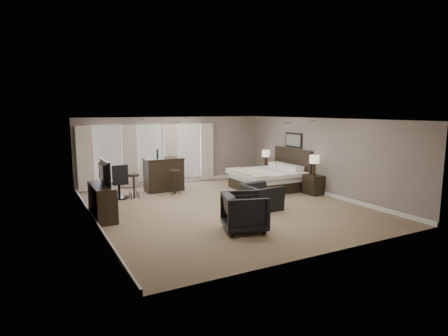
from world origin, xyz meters
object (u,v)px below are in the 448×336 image
dresser (102,202)px  bar_stool_left (134,186)px  bar_counter (164,174)px  bar_stool_right (175,182)px  nightstand_near (313,185)px  lamp_far (266,158)px  tv (101,182)px  nightstand_far (266,173)px  lamp_near (314,165)px  desk_chair (119,181)px  armchair_near (261,192)px  armchair_far (245,210)px  bed (268,170)px

dresser → bar_stool_left: 2.30m
bar_counter → bar_stool_right: bearing=-77.8°
nightstand_near → bar_stool_left: 6.04m
lamp_far → bar_stool_left: 5.64m
tv → bar_counter: bar_counter is taller
nightstand_far → tv: size_ratio=0.52×
lamp_near → desk_chair: 6.54m
lamp_far → dresser: (-6.92, -2.47, -0.46)m
dresser → armchair_near: (4.29, -1.15, 0.03)m
nightstand_far → bar_counter: bar_counter is taller
bar_stool_right → desk_chair: size_ratio=0.73×
dresser → desk_chair: (0.90, 2.08, 0.12)m
armchair_far → bar_stool_left: 4.79m
nightstand_near → dresser: dresser is taller
desk_chair → lamp_far: bearing=-175.1°
bar_stool_right → nightstand_near: bearing=-28.5°
armchair_far → bar_counter: 5.23m
nightstand_far → dresser: size_ratio=0.37×
nightstand_near → nightstand_far: 2.90m
nightstand_far → desk_chair: bearing=-176.3°
nightstand_far → tv: tv is taller
bed → lamp_near: size_ratio=3.29×
lamp_far → armchair_near: (-2.63, -3.62, -0.44)m
armchair_far → bar_stool_right: 4.53m
bed → desk_chair: bed is taller
dresser → lamp_near: bearing=-3.5°
bar_counter → desk_chair: 1.75m
nightstand_near → armchair_far: bearing=-151.2°
nightstand_near → armchair_far: armchair_far is taller
armchair_near → bar_stool_left: (-2.95, 3.02, -0.08)m
nightstand_near → armchair_near: 2.73m
bar_stool_left → armchair_near: bearing=-45.6°
nightstand_near → dresser: 6.93m
lamp_far → tv: lamp_far is taller
lamp_near → lamp_far: (0.00, 2.90, -0.09)m
bar_stool_right → desk_chair: desk_chair is taller
dresser → bar_counter: 3.63m
tv → bar_stool_right: bearing=-56.1°
armchair_far → desk_chair: 5.14m
armchair_far → tv: bearing=63.3°
armchair_far → nightstand_far: bearing=-21.5°
tv → armchair_far: tv is taller
desk_chair → tv: bearing=67.8°
bed → armchair_near: 2.79m
bed → lamp_far: size_ratio=3.38×
lamp_far → armchair_far: lamp_far is taller
lamp_far → bed: bearing=-121.5°
lamp_near → bar_stool_right: lamp_near is taller
bar_counter → bar_stool_right: size_ratio=1.64×
armchair_near → bar_stool_left: bearing=43.8°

